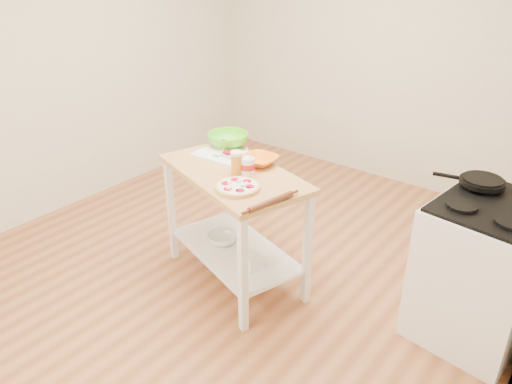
{
  "coord_description": "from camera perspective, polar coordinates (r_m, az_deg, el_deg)",
  "views": [
    {
      "loc": [
        2.15,
        -2.56,
        2.31
      ],
      "look_at": [
        0.21,
        -0.1,
        0.75
      ],
      "focal_mm": 35.0,
      "sensor_mm": 36.0,
      "label": 1
    }
  ],
  "objects": [
    {
      "name": "rolling_pin",
      "position": [
        3.0,
        1.72,
        -1.18
      ],
      "size": [
        0.1,
        0.34,
        0.04
      ],
      "primitive_type": "cylinder",
      "rotation": [
        1.57,
        0.0,
        -0.19
      ],
      "color": "#622C16",
      "rests_on": "prep_island"
    },
    {
      "name": "pizza",
      "position": [
        3.2,
        -2.13,
        0.62
      ],
      "size": [
        0.29,
        0.29,
        0.05
      ],
      "rotation": [
        0.0,
        0.0,
        0.12
      ],
      "color": "#E9BA63",
      "rests_on": "prep_island"
    },
    {
      "name": "room_shell",
      "position": [
        3.48,
        -1.72,
        10.44
      ],
      "size": [
        4.04,
        4.54,
        2.74
      ],
      "color": "#AC683F",
      "rests_on": "ground"
    },
    {
      "name": "spatula",
      "position": [
        3.67,
        -3.98,
        4.1
      ],
      "size": [
        0.15,
        0.05,
        0.01
      ],
      "rotation": [
        0.0,
        0.0,
        -0.01
      ],
      "color": "#46C5AB",
      "rests_on": "cutting_board"
    },
    {
      "name": "skillet",
      "position": [
        3.43,
        24.33,
        1.08
      ],
      "size": [
        0.43,
        0.28,
        0.03
      ],
      "rotation": [
        0.0,
        0.0,
        0.22
      ],
      "color": "black",
      "rests_on": "gas_stove"
    },
    {
      "name": "prep_island",
      "position": [
        3.57,
        -2.52,
        -1.28
      ],
      "size": [
        1.26,
        0.93,
        0.9
      ],
      "rotation": [
        0.0,
        0.0,
        -0.31
      ],
      "color": "tan",
      "rests_on": "ground"
    },
    {
      "name": "shelf_bin",
      "position": [
        3.52,
        -0.42,
        -8.0
      ],
      "size": [
        0.14,
        0.14,
        0.11
      ],
      "primitive_type": "cube",
      "rotation": [
        0.0,
        0.0,
        -0.31
      ],
      "color": "white",
      "rests_on": "prep_island"
    },
    {
      "name": "cutting_board",
      "position": [
        3.74,
        -3.75,
        4.41
      ],
      "size": [
        0.41,
        0.32,
        0.04
      ],
      "rotation": [
        0.0,
        0.0,
        0.04
      ],
      "color": "white",
      "rests_on": "prep_island"
    },
    {
      "name": "green_bowl",
      "position": [
        3.89,
        -3.2,
        6.0
      ],
      "size": [
        0.34,
        0.34,
        0.1
      ],
      "primitive_type": "imported",
      "rotation": [
        0.0,
        0.0,
        0.06
      ],
      "color": "#5BD41A",
      "rests_on": "prep_island"
    },
    {
      "name": "shelf_glass_bowl",
      "position": [
        3.83,
        -3.82,
        -5.3
      ],
      "size": [
        0.33,
        0.33,
        0.07
      ],
      "primitive_type": "imported",
      "rotation": [
        0.0,
        0.0,
        -0.67
      ],
      "color": "silver",
      "rests_on": "prep_island"
    },
    {
      "name": "beer_pint",
      "position": [
        3.38,
        -2.22,
        3.35
      ],
      "size": [
        0.08,
        0.08,
        0.16
      ],
      "color": "orange",
      "rests_on": "prep_island"
    },
    {
      "name": "orange_bowl",
      "position": [
        3.56,
        0.41,
        3.65
      ],
      "size": [
        0.26,
        0.26,
        0.06
      ],
      "primitive_type": "imported",
      "rotation": [
        0.0,
        0.0,
        0.06
      ],
      "color": "orange",
      "rests_on": "prep_island"
    },
    {
      "name": "knife",
      "position": [
        3.9,
        -2.98,
        5.51
      ],
      "size": [
        0.27,
        0.07,
        0.01
      ],
      "rotation": [
        0.0,
        0.0,
        -0.24
      ],
      "color": "silver",
      "rests_on": "cutting_board"
    },
    {
      "name": "gas_stove",
      "position": [
        3.47,
        24.48,
        -8.18
      ],
      "size": [
        0.73,
        0.83,
        1.11
      ],
      "rotation": [
        0.0,
        0.0,
        -0.12
      ],
      "color": "white",
      "rests_on": "ground"
    },
    {
      "name": "yogurt_tub",
      "position": [
        3.39,
        -0.97,
        3.0
      ],
      "size": [
        0.1,
        0.1,
        0.21
      ],
      "color": "white",
      "rests_on": "prep_island"
    }
  ]
}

